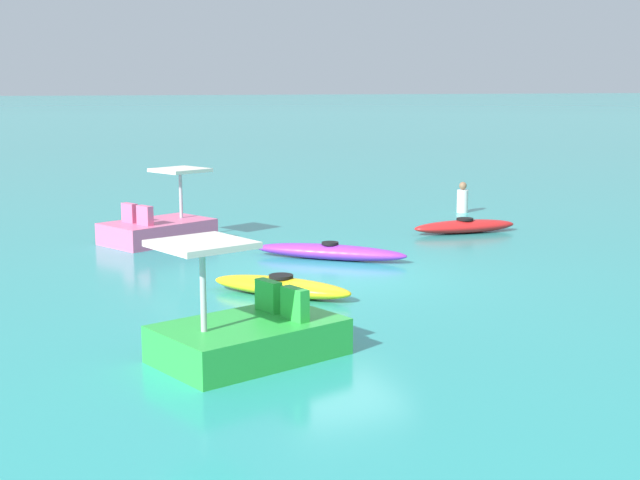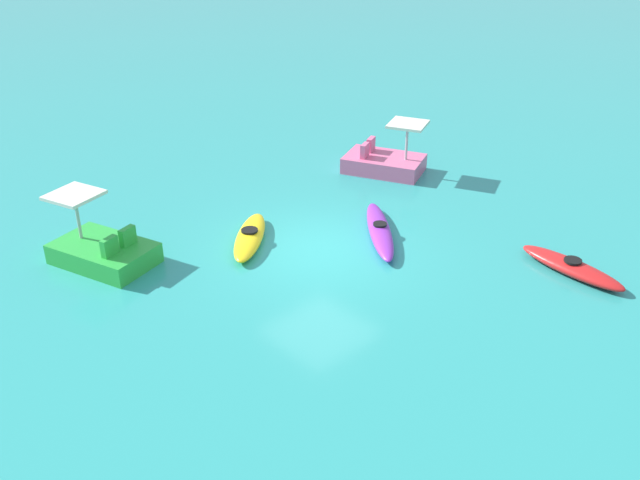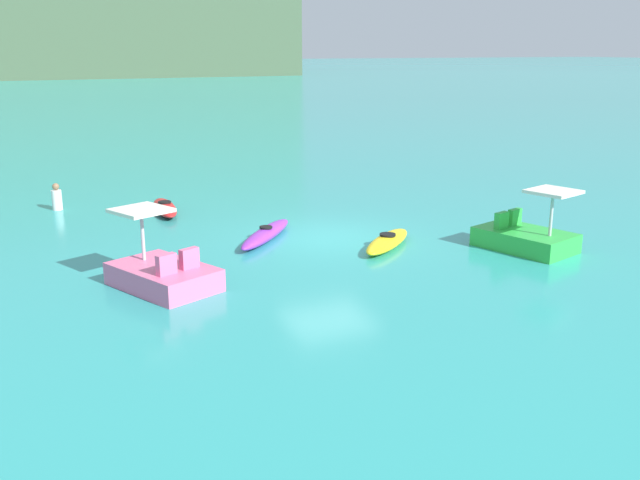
% 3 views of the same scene
% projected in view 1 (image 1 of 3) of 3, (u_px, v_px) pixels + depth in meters
% --- Properties ---
extents(ground_plane, '(600.00, 600.00, 0.00)m').
position_uv_depth(ground_plane, '(338.00, 277.00, 16.87)').
color(ground_plane, teal).
extents(kayak_red, '(0.87, 2.76, 0.37)m').
position_uv_depth(kayak_red, '(465.00, 226.00, 21.87)').
color(kayak_red, red).
rests_on(kayak_red, ground_plane).
extents(kayak_purple, '(2.59, 2.88, 0.37)m').
position_uv_depth(kayak_purple, '(330.00, 252.00, 18.54)').
color(kayak_purple, purple).
rests_on(kayak_purple, ground_plane).
extents(kayak_yellow, '(2.45, 2.27, 0.37)m').
position_uv_depth(kayak_yellow, '(281.00, 286.00, 15.34)').
color(kayak_yellow, yellow).
rests_on(kayak_yellow, ground_plane).
extents(pedal_boat_green, '(2.13, 2.73, 1.68)m').
position_uv_depth(pedal_boat_green, '(248.00, 334.00, 11.79)').
color(pedal_boat_green, green).
rests_on(pedal_boat_green, ground_plane).
extents(pedal_boat_pink, '(2.34, 2.80, 1.68)m').
position_uv_depth(pedal_boat_pink, '(158.00, 228.00, 20.56)').
color(pedal_boat_pink, pink).
rests_on(pedal_boat_pink, ground_plane).
extents(person_near_shore, '(0.45, 0.45, 0.88)m').
position_uv_depth(person_near_shore, '(463.00, 199.00, 25.35)').
color(person_near_shore, silver).
rests_on(person_near_shore, ground_plane).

